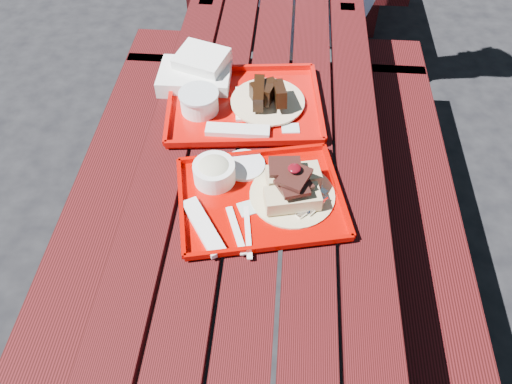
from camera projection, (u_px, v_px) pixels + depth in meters
The scene contains 5 objects.
ground at pixel (259, 292), 2.06m from camera, with size 60.00×60.00×0.00m, color black.
picnic_table_near at pixel (260, 208), 1.64m from camera, with size 1.41×2.40×0.75m.
near_tray at pixel (259, 188), 1.40m from camera, with size 0.52×0.44×0.14m.
far_tray at pixel (242, 103), 1.65m from camera, with size 0.54×0.45×0.09m.
white_cloth at pixel (197, 72), 1.73m from camera, with size 0.25×0.22×0.10m.
Camera 1 is at (0.07, -1.01, 1.84)m, focal length 35.00 mm.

